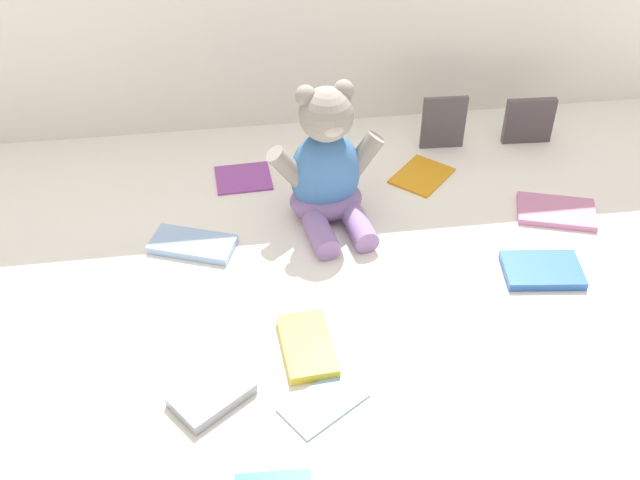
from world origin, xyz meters
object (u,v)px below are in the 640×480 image
book_case_9 (529,121)px  book_case_12 (212,395)px  book_case_11 (193,244)px  book_case_4 (556,212)px  book_case_6 (324,402)px  book_case_8 (422,175)px  teddy_bear (327,170)px  book_case_0 (243,177)px  book_case_2 (542,270)px  book_case_7 (444,123)px  book_case_5 (307,346)px

book_case_9 → book_case_12: book_case_9 is taller
book_case_11 → book_case_4: bearing=111.5°
book_case_6 → book_case_8: 0.57m
book_case_4 → teddy_bear: bearing=99.9°
book_case_0 → book_case_12: size_ratio=0.99×
teddy_bear → book_case_2: teddy_bear is taller
book_case_4 → book_case_7: 0.29m
teddy_bear → book_case_8: bearing=15.7°
book_case_8 → book_case_6: bearing=105.9°
book_case_9 → book_case_5: bearing=-132.6°
book_case_0 → book_case_8: (0.34, -0.04, 0.00)m
book_case_2 → book_case_9: size_ratio=1.26×
book_case_0 → book_case_12: bearing=-10.6°
book_case_5 → book_case_12: bearing=-156.8°
teddy_bear → book_case_8: teddy_bear is taller
book_case_0 → book_case_2: (0.46, -0.33, 0.00)m
book_case_7 → book_case_9: (0.18, -0.00, -0.01)m
book_case_2 → book_case_4: book_case_2 is taller
teddy_bear → book_case_4: (0.41, -0.06, -0.09)m
book_case_4 → book_case_12: size_ratio=1.29×
book_case_7 → book_case_8: book_case_7 is taller
book_case_11 → book_case_12: (0.02, -0.33, 0.00)m
teddy_bear → book_case_7: (0.26, 0.19, -0.04)m
book_case_2 → book_case_8: 0.32m
book_case_2 → book_case_6: bearing=-54.5°
book_case_0 → book_case_2: book_case_2 is taller
book_case_8 → book_case_11: (-0.43, -0.15, 0.00)m
book_case_6 → book_case_9: book_case_9 is taller
book_case_2 → book_case_9: book_case_9 is taller
book_case_0 → book_case_4: 0.58m
book_case_0 → book_case_2: bearing=51.7°
teddy_bear → book_case_7: size_ratio=2.25×
book_case_4 → book_case_9: size_ratio=1.38×
book_case_5 → book_case_11: book_case_5 is taller
book_case_7 → book_case_11: size_ratio=0.80×
book_case_6 → book_case_9: 0.78m
book_case_0 → book_case_12: (-0.07, -0.52, 0.00)m
book_case_2 → book_case_5: (-0.40, -0.11, 0.00)m
book_case_9 → book_case_11: 0.72m
book_case_8 → book_case_5: bearing=99.5°
book_case_7 → book_case_5: bearing=-120.8°
book_case_4 → book_case_6: book_case_4 is taller
book_case_4 → book_case_12: book_case_12 is taller
book_case_0 → book_case_11: size_ratio=0.74×
book_case_8 → book_case_9: size_ratio=1.14×
book_case_2 → book_case_9: bearing=170.9°
book_case_2 → book_case_5: size_ratio=1.00×
book_case_12 → book_case_6: bearing=-136.6°
book_case_4 → book_case_12: bearing=136.1°
book_case_0 → book_case_9: (0.58, 0.06, 0.04)m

